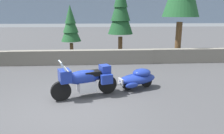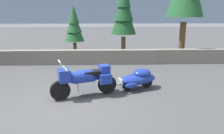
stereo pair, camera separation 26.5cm
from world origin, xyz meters
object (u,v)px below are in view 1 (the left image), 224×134
at_px(touring_motorcycle, 85,79).
at_px(pine_tree_far_right, 121,10).
at_px(pine_tree_secondary, 71,25).
at_px(car_shaped_trailer, 138,78).

height_order(touring_motorcycle, pine_tree_far_right, pine_tree_far_right).
distance_m(touring_motorcycle, pine_tree_secondary, 6.93).
height_order(car_shaped_trailer, pine_tree_secondary, pine_tree_secondary).
relative_size(car_shaped_trailer, pine_tree_secondary, 0.66).
bearing_deg(pine_tree_secondary, car_shaped_trailer, -61.98).
bearing_deg(touring_motorcycle, car_shaped_trailer, 19.92).
bearing_deg(pine_tree_far_right, car_shaped_trailer, -89.20).
distance_m(car_shaped_trailer, pine_tree_secondary, 6.95).
xyz_separation_m(touring_motorcycle, car_shaped_trailer, (1.95, 0.71, -0.21)).
bearing_deg(touring_motorcycle, pine_tree_secondary, 100.38).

